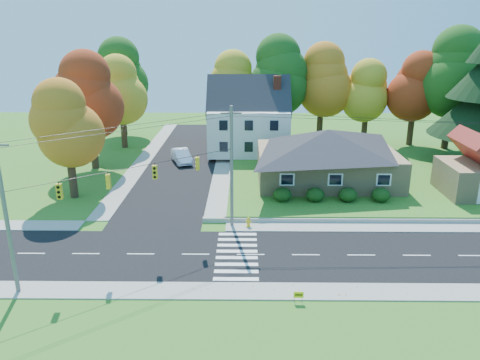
{
  "coord_description": "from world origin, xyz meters",
  "views": [
    {
      "loc": [
        -0.44,
        -30.54,
        15.62
      ],
      "look_at": [
        -0.86,
        8.0,
        3.1
      ],
      "focal_mm": 35.0,
      "sensor_mm": 36.0,
      "label": 1
    }
  ],
  "objects": [
    {
      "name": "tree_west_2",
      "position": [
        -17.0,
        32.0,
        7.81
      ],
      "size": [
        6.72,
        6.72,
        12.51
      ],
      "color": "#3F2A19",
      "rests_on": "ground"
    },
    {
      "name": "sidewalk_north",
      "position": [
        0.0,
        5.0,
        0.04
      ],
      "size": [
        90.0,
        2.0,
        0.08
      ],
      "primitive_type": "cube",
      "color": "#9C9A90",
      "rests_on": "ground"
    },
    {
      "name": "hedge_row",
      "position": [
        7.5,
        9.8,
        1.14
      ],
      "size": [
        10.7,
        1.7,
        1.27
      ],
      "color": "#163A10",
      "rests_on": "lawn"
    },
    {
      "name": "lawn",
      "position": [
        13.0,
        21.0,
        0.25
      ],
      "size": [
        30.0,
        30.0,
        0.5
      ],
      "primitive_type": "cube",
      "color": "#3D7923",
      "rests_on": "ground"
    },
    {
      "name": "tree_lot_3",
      "position": [
        16.0,
        33.0,
        7.65
      ],
      "size": [
        6.16,
        6.16,
        11.47
      ],
      "color": "#3F2A19",
      "rests_on": "lawn"
    },
    {
      "name": "tree_lot_2",
      "position": [
        10.0,
        34.0,
        8.96
      ],
      "size": [
        7.28,
        7.28,
        13.56
      ],
      "color": "#3F2A19",
      "rests_on": "lawn"
    },
    {
      "name": "tree_lot_4",
      "position": [
        22.0,
        32.0,
        8.31
      ],
      "size": [
        6.72,
        6.72,
        12.51
      ],
      "color": "#3F2A19",
      "rests_on": "lawn"
    },
    {
      "name": "tree_west_3",
      "position": [
        -19.0,
        40.0,
        9.11
      ],
      "size": [
        7.84,
        7.84,
        14.6
      ],
      "color": "#3F2A19",
      "rests_on": "ground"
    },
    {
      "name": "road_cross",
      "position": [
        -8.0,
        26.0,
        0.01
      ],
      "size": [
        8.0,
        44.0,
        0.02
      ],
      "primitive_type": "cube",
      "color": "black",
      "rests_on": "ground"
    },
    {
      "name": "road_main",
      "position": [
        0.0,
        0.0,
        0.01
      ],
      "size": [
        90.0,
        8.0,
        0.02
      ],
      "primitive_type": "cube",
      "color": "black",
      "rests_on": "ground"
    },
    {
      "name": "white_car",
      "position": [
        -8.16,
        24.36,
        0.84
      ],
      "size": [
        3.35,
        5.3,
        1.65
      ],
      "primitive_type": "imported",
      "rotation": [
        0.0,
        0.0,
        0.35
      ],
      "color": "silver",
      "rests_on": "road_cross"
    },
    {
      "name": "traffic_infrastructure",
      "position": [
        -0.15,
        1.35,
        5.15
      ],
      "size": [
        38.1,
        10.66,
        10.0
      ],
      "color": "#666059",
      "rests_on": "ground"
    },
    {
      "name": "ranch_house",
      "position": [
        8.0,
        16.0,
        3.27
      ],
      "size": [
        14.6,
        10.6,
        5.4
      ],
      "color": "tan",
      "rests_on": "lawn"
    },
    {
      "name": "tree_west_0",
      "position": [
        -17.0,
        12.0,
        7.15
      ],
      "size": [
        6.16,
        6.16,
        11.47
      ],
      "color": "#3F2A19",
      "rests_on": "ground"
    },
    {
      "name": "colonial_house",
      "position": [
        0.04,
        28.0,
        4.58
      ],
      "size": [
        10.4,
        8.4,
        9.6
      ],
      "color": "silver",
      "rests_on": "lawn"
    },
    {
      "name": "tree_lot_5",
      "position": [
        26.0,
        30.0,
        10.27
      ],
      "size": [
        8.4,
        8.4,
        15.64
      ],
      "color": "#3F2A19",
      "rests_on": "lawn"
    },
    {
      "name": "tree_lot_0",
      "position": [
        -2.0,
        34.0,
        8.31
      ],
      "size": [
        6.72,
        6.72,
        12.51
      ],
      "color": "#3F2A19",
      "rests_on": "lawn"
    },
    {
      "name": "ground",
      "position": [
        0.0,
        0.0,
        0.0
      ],
      "size": [
        120.0,
        120.0,
        0.0
      ],
      "primitive_type": "plane",
      "color": "#3D7923"
    },
    {
      "name": "yard_sign",
      "position": [
        2.78,
        -6.2,
        0.53
      ],
      "size": [
        0.59,
        0.03,
        0.74
      ],
      "color": "black",
      "rests_on": "ground"
    },
    {
      "name": "tree_lot_1",
      "position": [
        4.0,
        33.0,
        9.61
      ],
      "size": [
        7.84,
        7.84,
        14.6
      ],
      "color": "#3F2A19",
      "rests_on": "lawn"
    },
    {
      "name": "tree_west_1",
      "position": [
        -18.0,
        22.0,
        8.46
      ],
      "size": [
        7.28,
        7.28,
        13.56
      ],
      "color": "#3F2A19",
      "rests_on": "ground"
    },
    {
      "name": "sidewalk_south",
      "position": [
        0.0,
        -5.0,
        0.04
      ],
      "size": [
        90.0,
        2.0,
        0.08
      ],
      "primitive_type": "cube",
      "color": "#9C9A90",
      "rests_on": "ground"
    },
    {
      "name": "fire_hydrant",
      "position": [
        -0.13,
        4.94,
        0.43
      ],
      "size": [
        0.51,
        0.4,
        0.89
      ],
      "color": "gold",
      "rests_on": "ground"
    }
  ]
}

